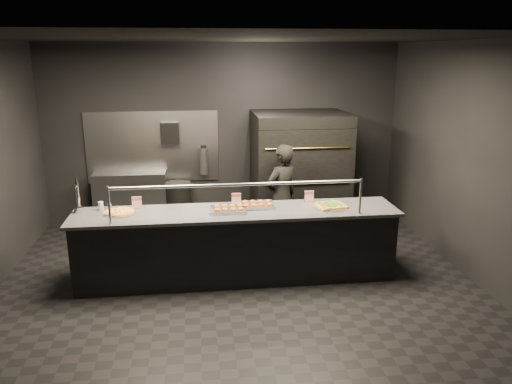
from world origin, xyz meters
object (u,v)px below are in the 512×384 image
(service_counter, at_px, (237,244))
(round_pizza, at_px, (119,212))
(towel_dispenser, at_px, (170,133))
(beer_tap, at_px, (78,202))
(slider_tray_b, at_px, (257,205))
(prep_shelf, at_px, (131,199))
(fire_extinguisher, at_px, (204,161))
(slider_tray_a, at_px, (229,209))
(worker, at_px, (282,197))
(trash_bin, at_px, (179,204))
(square_pizza, at_px, (331,206))
(pizza_oven, at_px, (299,170))

(service_counter, xyz_separation_m, round_pizza, (-1.45, 0.08, 0.47))
(towel_dispenser, height_order, round_pizza, towel_dispenser)
(beer_tap, height_order, slider_tray_b, beer_tap)
(prep_shelf, bearing_deg, slider_tray_b, -49.25)
(beer_tap, bearing_deg, service_counter, -5.15)
(service_counter, bearing_deg, fire_extinguisher, 98.30)
(service_counter, distance_m, towel_dispenser, 2.78)
(fire_extinguisher, bearing_deg, beer_tap, -125.72)
(towel_dispenser, distance_m, fire_extinguisher, 0.74)
(beer_tap, distance_m, round_pizza, 0.52)
(slider_tray_a, distance_m, worker, 1.35)
(service_counter, distance_m, prep_shelf, 2.82)
(round_pizza, distance_m, trash_bin, 2.31)
(service_counter, xyz_separation_m, slider_tray_b, (0.28, 0.14, 0.48))
(square_pizza, bearing_deg, worker, 114.08)
(fire_extinguisher, relative_size, slider_tray_a, 1.02)
(trash_bin, bearing_deg, square_pizza, -47.81)
(beer_tap, relative_size, worker, 0.31)
(round_pizza, distance_m, worker, 2.41)
(trash_bin, bearing_deg, slider_tray_b, -62.67)
(round_pizza, height_order, square_pizza, square_pizza)
(service_counter, height_order, trash_bin, service_counter)
(prep_shelf, distance_m, trash_bin, 0.81)
(pizza_oven, bearing_deg, slider_tray_b, -117.57)
(beer_tap, height_order, round_pizza, beer_tap)
(beer_tap, xyz_separation_m, round_pizza, (0.50, -0.09, -0.12))
(slider_tray_b, bearing_deg, worker, 61.63)
(towel_dispenser, bearing_deg, beer_tap, -115.36)
(slider_tray_b, distance_m, square_pizza, 0.95)
(fire_extinguisher, bearing_deg, service_counter, -81.70)
(slider_tray_a, bearing_deg, service_counter, 0.70)
(towel_dispenser, bearing_deg, fire_extinguisher, 1.04)
(service_counter, relative_size, trash_bin, 5.61)
(trash_bin, bearing_deg, prep_shelf, 172.91)
(square_pizza, bearing_deg, towel_dispenser, 131.53)
(round_pizza, xyz_separation_m, worker, (2.21, 0.94, -0.15))
(square_pizza, bearing_deg, beer_tap, 176.85)
(square_pizza, distance_m, trash_bin, 3.05)
(service_counter, height_order, round_pizza, service_counter)
(prep_shelf, xyz_separation_m, slider_tray_a, (1.50, -2.32, 0.50))
(trash_bin, bearing_deg, round_pizza, -107.01)
(service_counter, bearing_deg, prep_shelf, 124.59)
(towel_dispenser, distance_m, round_pizza, 2.45)
(pizza_oven, bearing_deg, worker, -116.76)
(pizza_oven, bearing_deg, fire_extinguisher, 162.11)
(towel_dispenser, xyz_separation_m, square_pizza, (2.12, -2.39, -0.61))
(towel_dispenser, distance_m, trash_bin, 1.20)
(pizza_oven, relative_size, towel_dispenser, 5.46)
(service_counter, height_order, prep_shelf, service_counter)
(trash_bin, distance_m, worker, 2.00)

